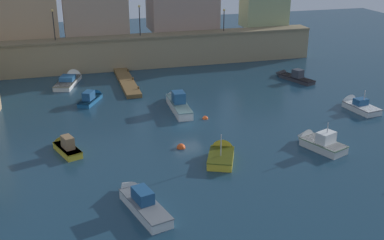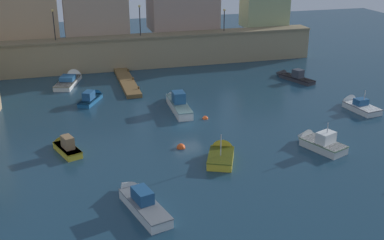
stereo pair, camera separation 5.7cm
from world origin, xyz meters
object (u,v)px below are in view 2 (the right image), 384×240
(quay_lamp_0, at_px, (53,20))
(moored_boat_9, at_px, (291,76))
(moored_boat_4, at_px, (71,79))
(moored_boat_10, at_px, (93,97))
(moored_boat_5, at_px, (139,200))
(moored_boat_8, at_px, (317,142))
(quay_lamp_1, at_px, (140,16))
(moored_boat_7, at_px, (221,154))
(moored_boat_1, at_px, (65,146))
(moored_boat_0, at_px, (356,105))
(quay_lamp_2, at_px, (224,16))
(mooring_buoy_1, at_px, (181,148))
(moored_boat_6, at_px, (177,103))
(mooring_buoy_0, at_px, (205,119))

(quay_lamp_0, distance_m, moored_boat_9, 29.62)
(quay_lamp_0, xyz_separation_m, moored_boat_4, (1.29, -4.33, -6.31))
(quay_lamp_0, distance_m, moored_boat_10, 13.88)
(moored_boat_5, relative_size, moored_boat_8, 1.33)
(moored_boat_9, bearing_deg, moored_boat_8, 139.08)
(quay_lamp_1, relative_size, moored_boat_7, 0.86)
(quay_lamp_1, height_order, moored_boat_4, quay_lamp_1)
(moored_boat_1, distance_m, moored_boat_7, 12.70)
(moored_boat_7, distance_m, moored_boat_9, 23.80)
(quay_lamp_0, bearing_deg, moored_boat_8, -55.26)
(moored_boat_0, bearing_deg, quay_lamp_2, 8.93)
(quay_lamp_2, bearing_deg, moored_boat_1, -132.43)
(quay_lamp_1, distance_m, moored_boat_9, 20.47)
(moored_boat_5, bearing_deg, mooring_buoy_1, -46.10)
(moored_boat_1, relative_size, moored_boat_9, 0.72)
(quay_lamp_1, height_order, moored_boat_8, quay_lamp_1)
(moored_boat_0, xyz_separation_m, mooring_buoy_1, (-19.39, -4.41, -0.37))
(quay_lamp_0, relative_size, moored_boat_6, 0.51)
(moored_boat_6, xyz_separation_m, moored_boat_10, (-8.05, 4.64, -0.20))
(moored_boat_4, bearing_deg, mooring_buoy_1, -141.89)
(mooring_buoy_0, bearing_deg, moored_boat_7, -98.71)
(moored_boat_8, bearing_deg, moored_boat_0, -70.80)
(moored_boat_4, bearing_deg, moored_boat_5, -156.11)
(quay_lamp_0, xyz_separation_m, moored_boat_10, (3.18, -11.96, -6.29))
(moored_boat_5, height_order, moored_boat_10, moored_boat_5)
(mooring_buoy_1, bearing_deg, moored_boat_10, 113.07)
(quay_lamp_0, relative_size, moored_boat_8, 0.78)
(quay_lamp_1, xyz_separation_m, moored_boat_10, (-7.39, -11.96, -6.33))
(moored_boat_4, xyz_separation_m, moored_boat_9, (25.72, -6.09, -0.00))
(quay_lamp_2, bearing_deg, quay_lamp_0, 180.00)
(moored_boat_0, height_order, mooring_buoy_0, moored_boat_0)
(moored_boat_8, bearing_deg, moored_boat_1, 55.08)
(quay_lamp_0, bearing_deg, moored_boat_6, -55.89)
(moored_boat_7, height_order, mooring_buoy_1, moored_boat_7)
(quay_lamp_1, relative_size, moored_boat_8, 0.79)
(moored_boat_1, bearing_deg, quay_lamp_1, -43.71)
(quay_lamp_1, bearing_deg, moored_boat_1, -113.83)
(moored_boat_7, bearing_deg, moored_boat_1, 91.93)
(moored_boat_5, bearing_deg, moored_boat_4, -8.87)
(moored_boat_4, bearing_deg, moored_boat_8, -124.50)
(moored_boat_7, bearing_deg, moored_boat_6, 25.94)
(moored_boat_5, xyz_separation_m, moored_boat_7, (7.49, 5.29, -0.11))
(quay_lamp_1, relative_size, mooring_buoy_0, 6.89)
(moored_boat_1, bearing_deg, moored_boat_9, -83.14)
(moored_boat_0, height_order, mooring_buoy_1, moored_boat_0)
(quay_lamp_1, bearing_deg, mooring_buoy_0, -82.97)
(moored_boat_4, distance_m, mooring_buoy_1, 23.06)
(moored_boat_0, bearing_deg, moored_boat_9, -0.22)
(moored_boat_0, distance_m, mooring_buoy_1, 19.89)
(moored_boat_1, xyz_separation_m, mooring_buoy_1, (9.21, -1.96, -0.44))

